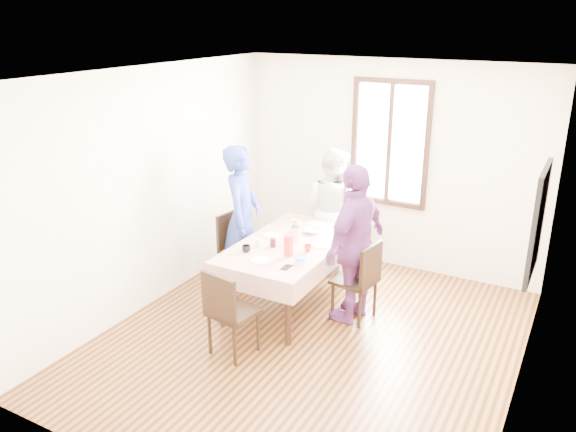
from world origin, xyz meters
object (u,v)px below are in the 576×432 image
(dining_table, at_px, (290,274))
(chair_near, at_px, (233,311))
(person_left, at_px, (241,217))
(person_right, at_px, (354,244))
(chair_left, at_px, (241,250))
(chair_right, at_px, (355,280))
(chair_far, at_px, (332,235))
(person_far, at_px, (332,210))

(dining_table, distance_m, chair_near, 1.17)
(chair_near, distance_m, person_left, 1.59)
(dining_table, bearing_deg, person_right, 4.02)
(chair_left, height_order, person_right, person_right)
(chair_right, xyz_separation_m, person_right, (-0.02, 0.00, 0.43))
(chair_near, bearing_deg, chair_left, 129.79)
(chair_left, distance_m, chair_far, 1.27)
(chair_left, height_order, person_far, person_far)
(person_far, bearing_deg, chair_near, 106.89)
(chair_left, bearing_deg, chair_near, 37.81)
(chair_right, xyz_separation_m, person_left, (-1.53, 0.11, 0.43))
(person_right, bearing_deg, chair_far, -136.43)
(chair_far, xyz_separation_m, person_left, (-0.75, -1.01, 0.43))
(chair_right, bearing_deg, person_far, 43.42)
(chair_far, bearing_deg, person_right, 115.34)
(person_far, bearing_deg, chair_left, 68.73)
(chair_left, relative_size, chair_right, 1.00)
(dining_table, height_order, person_right, person_right)
(chair_near, distance_m, person_far, 2.34)
(chair_left, bearing_deg, person_left, 97.49)
(dining_table, relative_size, chair_right, 1.87)
(dining_table, height_order, person_far, person_far)
(chair_far, height_order, chair_near, same)
(dining_table, relative_size, chair_near, 1.87)
(person_far, bearing_deg, person_right, 141.52)
(person_far, height_order, person_right, person_right)
(chair_near, bearing_deg, person_far, 99.48)
(chair_left, xyz_separation_m, chair_near, (0.78, -1.33, 0.00))
(chair_right, height_order, chair_near, same)
(chair_far, relative_size, person_far, 0.56)
(person_right, bearing_deg, chair_left, -84.51)
(person_right, bearing_deg, person_far, -135.91)
(chair_left, distance_m, person_far, 1.30)
(chair_far, height_order, person_left, person_left)
(chair_left, height_order, person_left, person_left)
(person_far, relative_size, person_right, 0.92)
(chair_near, xyz_separation_m, person_left, (-0.75, 1.33, 0.43))
(person_left, relative_size, person_far, 1.09)
(chair_right, height_order, chair_far, same)
(chair_right, distance_m, person_far, 1.39)
(chair_right, bearing_deg, chair_far, 42.90)
(person_left, distance_m, person_far, 1.24)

